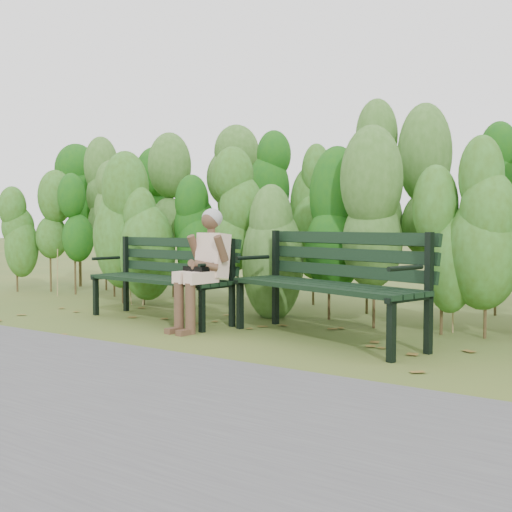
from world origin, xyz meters
The scene contains 7 objects.
ground centered at (0.00, 0.00, 0.00)m, with size 80.00×80.00×0.00m, color #415924.
footpath centered at (0.00, -2.20, 0.01)m, with size 60.00×2.50×0.01m, color #474749.
hedge_band centered at (0.00, 1.86, 1.26)m, with size 11.04×1.67×2.42m.
leaf_litter centered at (0.07, -0.11, 0.00)m, with size 5.92×2.08×0.01m.
bench_left centered at (-1.21, 0.37, 0.54)m, with size 1.90×0.82×0.92m.
bench_right centered at (0.84, 0.35, 0.59)m, with size 2.11×1.24×1.00m.
seated_woman centered at (-0.46, 0.10, 0.71)m, with size 0.48×0.70×1.23m.
Camera 1 is at (3.26, -4.68, 1.06)m, focal length 42.00 mm.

